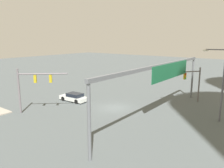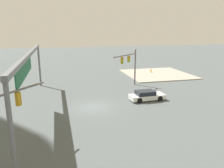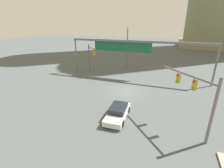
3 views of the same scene
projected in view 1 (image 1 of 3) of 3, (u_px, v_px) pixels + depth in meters
name	position (u px, v px, depth m)	size (l,w,h in m)	color
ground_plane	(115.00, 108.00, 29.89)	(169.34, 169.34, 0.00)	#4C5455
traffic_signal_near_corner	(192.00, 80.00, 31.83)	(4.02, 3.22, 5.09)	#635E5E
traffic_signal_opposite_side	(32.00, 83.00, 27.25)	(4.11, 4.62, 5.57)	slate
streetlamp_curved_arm	(221.00, 80.00, 24.33)	(0.82, 2.39, 8.10)	#5B5964
overhead_sign_gantry	(163.00, 72.00, 25.62)	(23.64, 0.43, 6.34)	slate
sedan_car_approaching	(74.00, 97.00, 33.12)	(2.00, 4.42, 1.21)	silver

